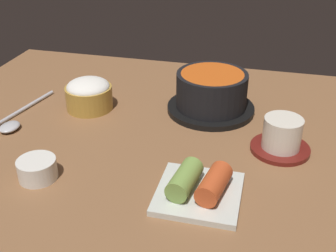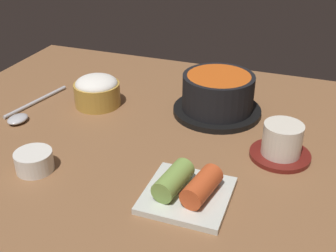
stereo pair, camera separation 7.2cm
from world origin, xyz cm
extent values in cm
cube|color=brown|center=(0.00, 0.00, 1.00)|extent=(100.00, 76.00, 2.00)
cylinder|color=black|center=(7.83, 11.83, 2.58)|extent=(18.26, 18.26, 1.16)
cylinder|color=black|center=(7.83, 11.83, 6.80)|extent=(14.61, 14.61, 7.29)
cylinder|color=#D15619|center=(7.83, 11.83, 10.14)|extent=(12.86, 12.86, 0.60)
cylinder|color=#B78C38|center=(-17.41, 6.82, 4.47)|extent=(9.81, 9.81, 4.94)
ellipsoid|color=white|center=(-17.41, 6.82, 6.94)|extent=(9.02, 9.02, 3.43)
cylinder|color=maroon|center=(22.34, -0.64, 2.40)|extent=(10.58, 10.58, 0.80)
cylinder|color=silver|center=(22.34, -0.64, 5.61)|extent=(6.80, 6.80, 5.62)
cylinder|color=#C6D18C|center=(22.34, -0.64, 8.12)|extent=(5.78, 5.78, 0.40)
cube|color=silver|center=(10.56, -16.96, 2.50)|extent=(12.71, 12.71, 1.00)
cylinder|color=#7A9E47|center=(8.33, -16.96, 4.75)|extent=(4.60, 8.07, 3.49)
cylinder|color=#C64C23|center=(12.78, -16.96, 4.75)|extent=(4.86, 8.15, 3.49)
cylinder|color=white|center=(-15.53, -18.60, 3.70)|extent=(6.27, 6.27, 3.40)
cylinder|color=brown|center=(-15.53, -18.60, 5.10)|extent=(5.14, 5.14, 0.50)
cylinder|color=#B7B7BC|center=(-30.46, 2.86, 2.40)|extent=(4.21, 17.47, 0.80)
ellipsoid|color=#B7B7BC|center=(-28.75, -5.80, 2.72)|extent=(3.60, 4.68, 1.26)
camera|label=1|loc=(18.43, -67.84, 43.00)|focal=45.33mm
camera|label=2|loc=(25.27, -65.74, 43.00)|focal=45.33mm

